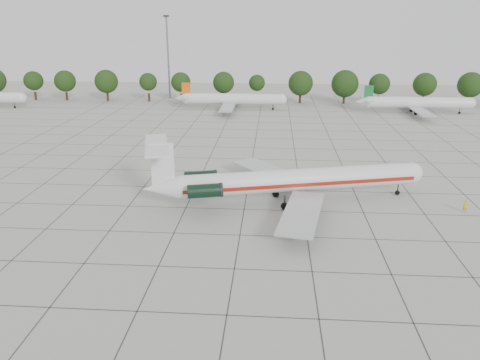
{
  "coord_description": "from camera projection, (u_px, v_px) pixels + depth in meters",
  "views": [
    {
      "loc": [
        3.63,
        -58.55,
        24.59
      ],
      "look_at": [
        -0.71,
        2.06,
        3.5
      ],
      "focal_mm": 35.0,
      "sensor_mm": 36.0,
      "label": 1
    }
  ],
  "objects": [
    {
      "name": "bg_airliner_d",
      "position": [
        418.0,
        103.0,
        126.45
      ],
      "size": [
        28.24,
        27.2,
        7.4
      ],
      "color": "silver",
      "rests_on": "ground"
    },
    {
      "name": "floodlight_mast",
      "position": [
        168.0,
        53.0,
        147.52
      ],
      "size": [
        1.6,
        1.6,
        25.45
      ],
      "color": "slate",
      "rests_on": "ground"
    },
    {
      "name": "main_airliner",
      "position": [
        285.0,
        180.0,
        64.71
      ],
      "size": [
        39.48,
        30.48,
        9.38
      ],
      "rotation": [
        0.0,
        0.0,
        0.25
      ],
      "color": "silver",
      "rests_on": "ground"
    },
    {
      "name": "bg_airliner_c",
      "position": [
        233.0,
        99.0,
        132.01
      ],
      "size": [
        28.24,
        27.2,
        7.4
      ],
      "color": "silver",
      "rests_on": "ground"
    },
    {
      "name": "ground_crew",
      "position": [
        465.0,
        206.0,
        62.27
      ],
      "size": [
        0.74,
        0.55,
        1.85
      ],
      "primitive_type": "imported",
      "rotation": [
        0.0,
        0.0,
        3.32
      ],
      "color": "#E2BB0D",
      "rests_on": "ground"
    },
    {
      "name": "ground",
      "position": [
        244.0,
        209.0,
        63.48
      ],
      "size": [
        260.0,
        260.0,
        0.0
      ],
      "primitive_type": "plane",
      "color": "#ADAEA6",
      "rests_on": "ground"
    },
    {
      "name": "tree_line",
      "position": [
        224.0,
        83.0,
        142.41
      ],
      "size": [
        249.86,
        8.44,
        10.22
      ],
      "color": "#332114",
      "rests_on": "ground"
    },
    {
      "name": "apron_joints",
      "position": [
        250.0,
        174.0,
        77.62
      ],
      "size": [
        170.0,
        170.0,
        0.02
      ],
      "primitive_type": "cube",
      "color": "#383838",
      "rests_on": "ground"
    }
  ]
}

